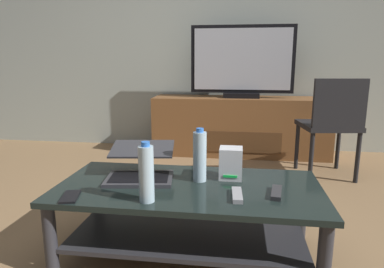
{
  "coord_description": "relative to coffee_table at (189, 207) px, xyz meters",
  "views": [
    {
      "loc": [
        0.32,
        -1.63,
        0.99
      ],
      "look_at": [
        0.04,
        0.45,
        0.53
      ],
      "focal_mm": 31.88,
      "sensor_mm": 36.0,
      "label": 1
    }
  ],
  "objects": [
    {
      "name": "television",
      "position": [
        0.25,
        2.01,
        0.69
      ],
      "size": [
        1.05,
        0.2,
        0.73
      ],
      "color": "black",
      "rests_on": "media_cabinet"
    },
    {
      "name": "cell_phone",
      "position": [
        -0.5,
        -0.23,
        0.12
      ],
      "size": [
        0.1,
        0.15,
        0.01
      ],
      "primitive_type": "cube",
      "rotation": [
        0.0,
        0.0,
        0.25
      ],
      "color": "black",
      "rests_on": "coffee_table"
    },
    {
      "name": "soundbar_remote",
      "position": [
        0.42,
        -0.07,
        0.13
      ],
      "size": [
        0.07,
        0.16,
        0.02
      ],
      "primitive_type": "cube",
      "rotation": [
        0.0,
        0.0,
        -0.14
      ],
      "color": "#2D2D30",
      "rests_on": "coffee_table"
    },
    {
      "name": "media_cabinet",
      "position": [
        0.25,
        2.03,
        0.04
      ],
      "size": [
        1.83,
        0.47,
        0.61
      ],
      "color": "brown",
      "rests_on": "ground"
    },
    {
      "name": "water_bottle_far",
      "position": [
        -0.15,
        -0.22,
        0.24
      ],
      "size": [
        0.07,
        0.07,
        0.27
      ],
      "color": "silver",
      "rests_on": "coffee_table"
    },
    {
      "name": "router_box",
      "position": [
        0.2,
        0.13,
        0.2
      ],
      "size": [
        0.12,
        0.11,
        0.16
      ],
      "color": "silver",
      "rests_on": "coffee_table"
    },
    {
      "name": "laptop",
      "position": [
        -0.27,
        0.09,
        0.18
      ],
      "size": [
        0.38,
        0.41,
        0.16
      ],
      "color": "#333338",
      "rests_on": "coffee_table"
    },
    {
      "name": "dining_chair",
      "position": [
        1.0,
        1.34,
        0.22
      ],
      "size": [
        0.5,
        0.5,
        0.85
      ],
      "color": "black",
      "rests_on": "ground"
    },
    {
      "name": "back_wall",
      "position": [
        -0.09,
        2.35,
        1.13
      ],
      "size": [
        6.4,
        0.12,
        2.8
      ],
      "primitive_type": "cube",
      "color": "#A8B2A8",
      "rests_on": "ground"
    },
    {
      "name": "ground_plane",
      "position": [
        -0.09,
        0.05,
        -0.27
      ],
      "size": [
        7.68,
        7.68,
        0.0
      ],
      "primitive_type": "plane",
      "color": "olive"
    },
    {
      "name": "tv_remote",
      "position": [
        0.24,
        -0.12,
        0.13
      ],
      "size": [
        0.05,
        0.16,
        0.02
      ],
      "primitive_type": "cube",
      "rotation": [
        0.0,
        0.0,
        0.05
      ],
      "color": "#99999E",
      "rests_on": "coffee_table"
    },
    {
      "name": "coffee_table",
      "position": [
        0.0,
        0.0,
        0.0
      ],
      "size": [
        1.3,
        0.62,
        0.38
      ],
      "color": "black",
      "rests_on": "ground"
    },
    {
      "name": "water_bottle_near",
      "position": [
        0.05,
        0.07,
        0.25
      ],
      "size": [
        0.07,
        0.07,
        0.27
      ],
      "color": "silver",
      "rests_on": "coffee_table"
    }
  ]
}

